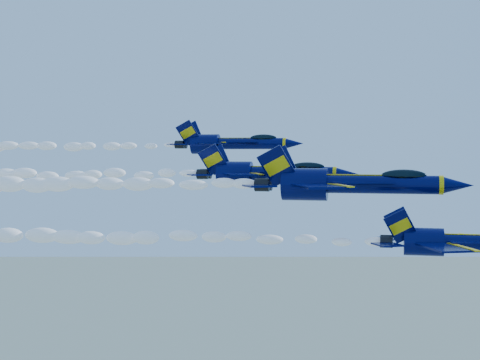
% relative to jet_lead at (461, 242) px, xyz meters
% --- Properties ---
extents(jet_lead, '(15.22, 12.49, 5.66)m').
position_rel_jet_lead_xyz_m(jet_lead, '(0.00, 0.00, 0.00)').
color(jet_lead, '#010536').
extents(smoke_trail_jet_lead, '(62.81, 2.06, 1.86)m').
position_rel_jet_lead_xyz_m(smoke_trail_jet_lead, '(-37.91, -0.00, -0.48)').
color(smoke_trail_jet_lead, white).
extents(jet_second, '(20.02, 16.42, 7.44)m').
position_rel_jet_lead_xyz_m(jet_second, '(-9.74, 5.57, 4.50)').
color(jet_second, '#010536').
extents(jet_third, '(17.15, 14.07, 6.37)m').
position_rel_jet_lead_xyz_m(jet_third, '(-18.66, 12.16, 5.23)').
color(jet_third, '#010536').
extents(jet_fourth, '(16.40, 13.45, 6.09)m').
position_rel_jet_lead_xyz_m(jet_fourth, '(-25.52, 24.71, 8.59)').
color(jet_fourth, '#010536').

